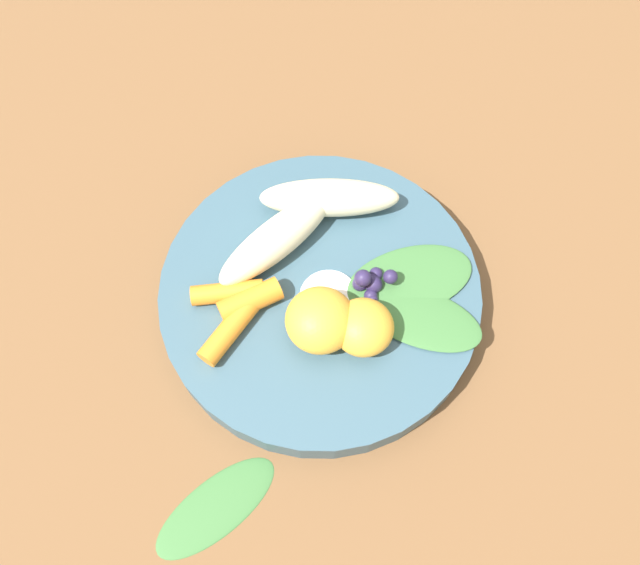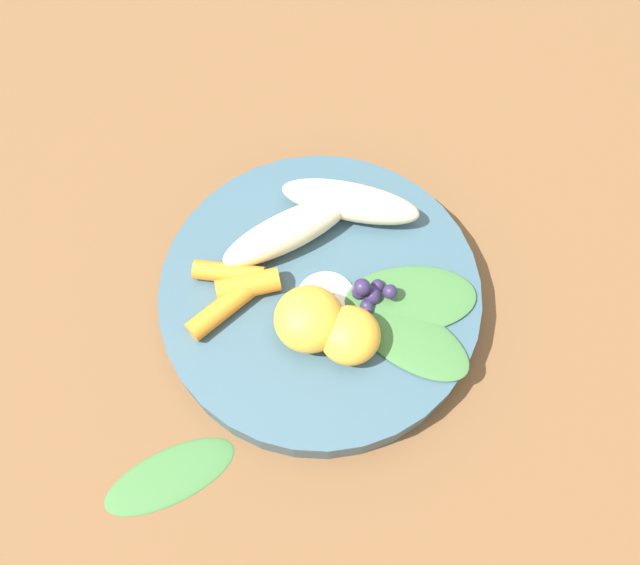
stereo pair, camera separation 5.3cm
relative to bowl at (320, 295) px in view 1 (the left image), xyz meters
The scene contains 14 objects.
ground_plane 0.02m from the bowl, ahead, with size 2.40×2.40×0.00m, color brown.
bowl is the anchor object (origin of this frame).
banana_peeled_left 0.06m from the bowl, ahead, with size 0.12×0.03×0.03m, color beige.
banana_peeled_right 0.09m from the bowl, 44.50° to the right, with size 0.12×0.03×0.03m, color beige.
orange_segment_near 0.06m from the bowl, behind, with size 0.05×0.05×0.04m, color #F4A833.
orange_segment_far 0.05m from the bowl, 141.81° to the left, with size 0.06×0.06×0.04m, color #F4A833.
carrot_front 0.08m from the bowl, 57.62° to the left, with size 0.02×0.02×0.06m, color orange.
carrot_mid_left 0.06m from the bowl, 67.33° to the left, with size 0.02×0.02×0.05m, color orange.
carrot_mid_right 0.09m from the bowl, 81.58° to the left, with size 0.02×0.02×0.06m, color orange.
blueberry_pile 0.05m from the bowl, 127.40° to the right, with size 0.03×0.03×0.03m.
coconut_shred_patch 0.02m from the bowl, 159.93° to the right, with size 0.05×0.05×0.00m, color white.
kale_leaf_left 0.09m from the bowl, 147.44° to the right, with size 0.11×0.05×0.01m, color #3D7038.
kale_leaf_right 0.08m from the bowl, 123.71° to the right, with size 0.11×0.06×0.01m, color #3D7038.
kale_leaf_stray 0.19m from the bowl, 116.59° to the left, with size 0.11×0.04×0.01m, color #3D7038.
Camera 1 is at (-0.18, 0.14, 0.52)m, focal length 36.16 mm.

